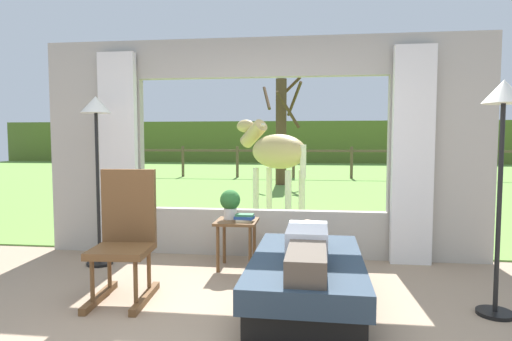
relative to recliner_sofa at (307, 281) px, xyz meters
name	(u,v)px	position (x,y,z in m)	size (l,w,h in m)	color
back_wall_with_window	(261,151)	(-0.56, 1.54, 1.03)	(5.20, 0.12, 2.55)	#ADA599
curtain_panel_left	(119,155)	(-2.25, 1.40, 0.98)	(0.44, 0.10, 2.40)	silver
curtain_panel_right	(413,156)	(1.13, 1.40, 0.98)	(0.44, 0.10, 2.40)	silver
outdoor_pasture_lawn	(294,176)	(-0.56, 12.44, -0.21)	(36.00, 21.68, 0.02)	olive
distant_hill_ridge	(300,142)	(-0.56, 22.28, 0.98)	(36.00, 2.00, 2.40)	#556A28
recliner_sofa	(307,281)	(0.00, 0.00, 0.00)	(0.94, 1.72, 0.42)	black
reclining_person	(307,246)	(0.00, -0.05, 0.30)	(0.35, 1.43, 0.22)	silver
rocking_chair	(125,236)	(-1.58, 0.04, 0.33)	(0.51, 0.71, 1.12)	brown
side_table	(237,229)	(-0.76, 1.00, 0.21)	(0.44, 0.44, 0.52)	brown
potted_plant	(230,202)	(-0.84, 1.06, 0.48)	(0.22, 0.22, 0.32)	silver
book_stack	(244,218)	(-0.66, 0.94, 0.34)	(0.21, 0.15, 0.08)	beige
floor_lamp_left	(96,129)	(-2.28, 0.94, 1.27)	(0.32, 0.32, 1.85)	black
floor_lamp_right	(502,126)	(1.48, 0.02, 1.27)	(0.32, 0.32, 1.84)	black
horse	(275,152)	(-0.59, 4.06, 0.94)	(1.56, 1.50, 1.73)	tan
pasture_tree	(281,129)	(-0.84, 9.44, 1.47)	(1.24, 1.27, 3.22)	#4C3823
pasture_fence_line	(294,157)	(-0.56, 11.74, 0.53)	(16.10, 0.10, 1.10)	brown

